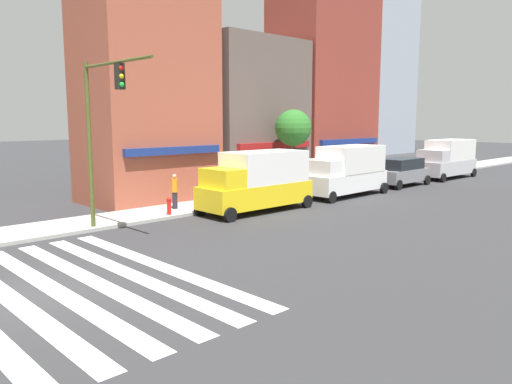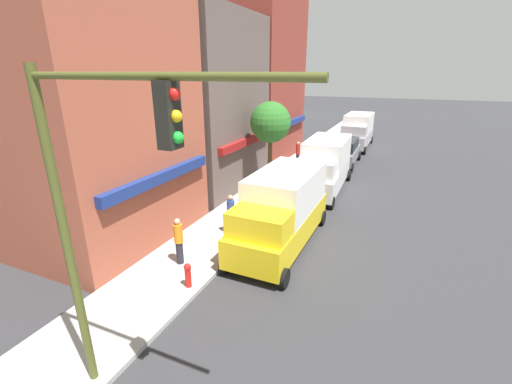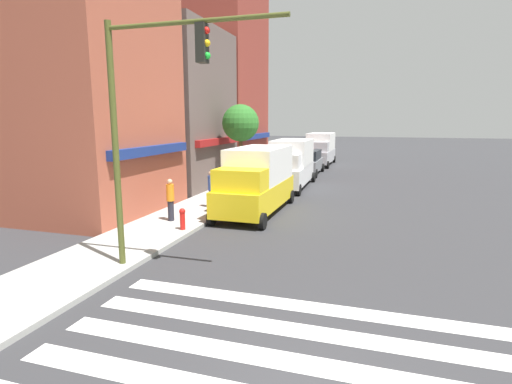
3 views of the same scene
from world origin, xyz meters
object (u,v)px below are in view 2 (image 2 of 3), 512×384
(traffic_signal, at_px, (99,198))
(pedestrian_blue_shirt, at_px, (231,214))
(box_truck_white, at_px, (325,165))
(box_truck_silver, at_px, (357,130))
(pedestrian_orange_vest, at_px, (179,240))
(pedestrian_red_jacket, at_px, (298,153))
(box_truck_yellow, at_px, (282,209))
(suv_grey, at_px, (344,151))
(street_tree, at_px, (270,123))
(fire_hydrant, at_px, (188,274))

(traffic_signal, height_order, pedestrian_blue_shirt, traffic_signal)
(box_truck_white, bearing_deg, box_truck_silver, -1.56)
(pedestrian_orange_vest, bearing_deg, pedestrian_red_jacket, 129.74)
(traffic_signal, distance_m, box_truck_white, 15.84)
(box_truck_white, bearing_deg, box_truck_yellow, 178.44)
(box_truck_white, distance_m, suv_grey, 6.57)
(traffic_signal, xyz_separation_m, box_truck_yellow, (8.02, -0.60, -3.13))
(street_tree, bearing_deg, traffic_signal, -170.95)
(box_truck_white, bearing_deg, pedestrian_orange_vest, 163.59)
(box_truck_silver, bearing_deg, pedestrian_blue_shirt, 174.70)
(box_truck_yellow, xyz_separation_m, pedestrian_blue_shirt, (-0.21, 2.21, -0.51))
(pedestrian_red_jacket, height_order, pedestrian_orange_vest, same)
(fire_hydrant, bearing_deg, pedestrian_orange_vest, 45.15)
(box_truck_white, height_order, suv_grey, box_truck_white)
(suv_grey, height_order, pedestrian_blue_shirt, suv_grey)
(traffic_signal, height_order, pedestrian_orange_vest, traffic_signal)
(box_truck_white, relative_size, pedestrian_orange_vest, 3.54)
(suv_grey, height_order, pedestrian_orange_vest, suv_grey)
(pedestrian_red_jacket, bearing_deg, traffic_signal, 52.18)
(box_truck_yellow, height_order, pedestrian_red_jacket, box_truck_yellow)
(traffic_signal, xyz_separation_m, pedestrian_blue_shirt, (7.82, 1.62, -3.64))
(pedestrian_orange_vest, bearing_deg, box_truck_white, 114.29)
(suv_grey, height_order, street_tree, street_tree)
(pedestrian_orange_vest, bearing_deg, fire_hydrant, -5.71)
(pedestrian_blue_shirt, xyz_separation_m, fire_hydrant, (-3.99, -0.51, -0.46))
(box_truck_white, relative_size, fire_hydrant, 7.43)
(traffic_signal, relative_size, pedestrian_blue_shirt, 3.92)
(pedestrian_blue_shirt, bearing_deg, pedestrian_red_jacket, 66.74)
(traffic_signal, xyz_separation_m, pedestrian_orange_vest, (4.93, 2.21, -3.64))
(box_truck_white, bearing_deg, traffic_signal, 176.24)
(box_truck_white, bearing_deg, pedestrian_blue_shirt, 162.41)
(pedestrian_red_jacket, xyz_separation_m, fire_hydrant, (-16.11, -1.27, -0.46))
(box_truck_white, bearing_deg, pedestrian_red_jacket, 32.35)
(pedestrian_blue_shirt, bearing_deg, pedestrian_orange_vest, -128.47)
(street_tree, bearing_deg, box_truck_silver, -10.49)
(box_truck_yellow, distance_m, box_truck_white, 7.50)
(pedestrian_red_jacket, height_order, street_tree, street_tree)
(box_truck_silver, bearing_deg, box_truck_white, -179.32)
(pedestrian_blue_shirt, bearing_deg, traffic_signal, -105.14)
(traffic_signal, height_order, box_truck_yellow, traffic_signal)
(pedestrian_blue_shirt, xyz_separation_m, pedestrian_orange_vest, (-2.89, 0.60, 0.00))
(box_truck_white, height_order, street_tree, street_tree)
(box_truck_white, distance_m, street_tree, 4.12)
(pedestrian_red_jacket, bearing_deg, box_truck_silver, -152.82)
(suv_grey, bearing_deg, street_tree, 160.35)
(traffic_signal, xyz_separation_m, box_truck_white, (15.52, -0.60, -3.13))
(box_truck_white, relative_size, suv_grey, 1.32)
(box_truck_yellow, relative_size, pedestrian_blue_shirt, 3.52)
(box_truck_yellow, xyz_separation_m, box_truck_silver, (20.91, 0.00, 0.00))
(suv_grey, distance_m, box_truck_silver, 6.89)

